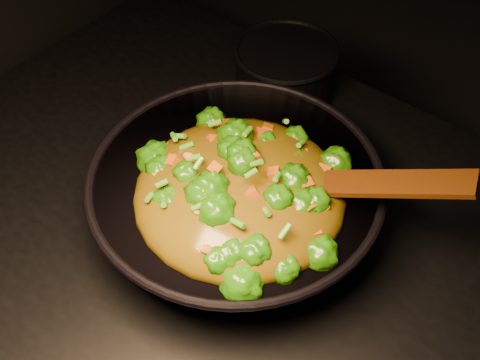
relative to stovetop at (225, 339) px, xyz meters
The scene contains 5 objects.
stovetop is the anchor object (origin of this frame).
wok 0.51m from the stovetop, ahead, with size 0.44×0.44×0.12m, color black, non-canonical shape.
stir_fry 0.63m from the stovetop, 24.46° to the right, with size 0.31×0.31×0.11m, color #205C06, non-canonical shape.
spatula 0.66m from the stovetop, 15.33° to the left, with size 0.31×0.05×0.01m, color #351406.
back_pot 0.61m from the stovetop, 107.53° to the left, with size 0.19×0.19×0.11m, color black.
Camera 1 is at (0.42, -0.47, 1.69)m, focal length 45.00 mm.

